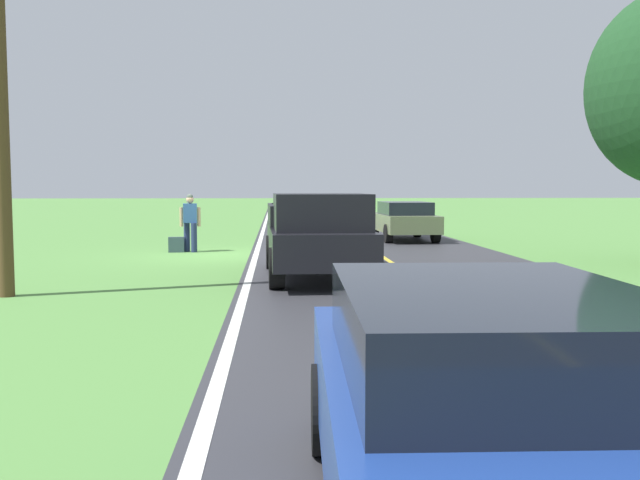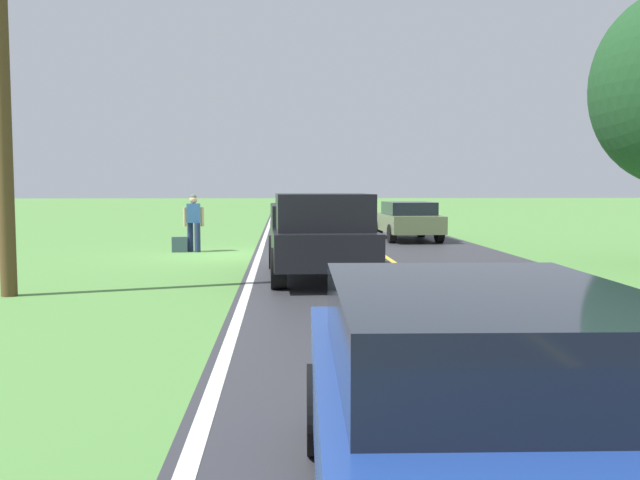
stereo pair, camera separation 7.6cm
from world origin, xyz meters
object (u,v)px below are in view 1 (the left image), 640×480
Objects in this scene: sedan_near_oncoming at (404,220)px; sedan_ahead_same_lane at (497,412)px; pickup_truck_passing at (317,233)px; suitcase_carried at (176,245)px; hitchhiker_walking at (190,219)px.

sedan_ahead_same_lane is at bearing 80.65° from sedan_near_oncoming.
suitcase_carried is at bearing -57.91° from pickup_truck_passing.
pickup_truck_passing is at bearing -88.37° from sedan_ahead_same_lane.
suitcase_carried is (0.41, 0.12, -0.75)m from hitchhiker_walking.
pickup_truck_passing is at bearing 26.93° from suitcase_carried.
hitchhiker_walking is 8.42m from sedan_near_oncoming.
pickup_truck_passing is 1.23× the size of sedan_near_oncoming.
sedan_near_oncoming is at bearing -99.35° from sedan_ahead_same_lane.
sedan_near_oncoming is 1.00× the size of sedan_ahead_same_lane.
hitchhiker_walking is at bearing 100.86° from suitcase_carried.
hitchhiker_walking is at bearing -77.71° from sedan_ahead_same_lane.
hitchhiker_walking is 7.16m from pickup_truck_passing.
sedan_ahead_same_lane is (-3.76, 17.27, -0.23)m from hitchhiker_walking.
suitcase_carried is 17.66m from sedan_ahead_same_lane.
pickup_truck_passing is 11.16m from sedan_near_oncoming.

